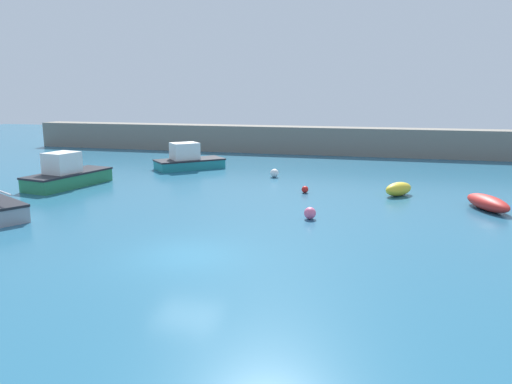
# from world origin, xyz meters

# --- Properties ---
(ground_plane) EXTENTS (120.00, 120.00, 0.20)m
(ground_plane) POSITION_xyz_m (0.00, 0.00, -0.10)
(ground_plane) COLOR #235B7A
(harbor_breakwater) EXTENTS (58.36, 2.47, 2.58)m
(harbor_breakwater) POSITION_xyz_m (0.00, 31.44, 1.29)
(harbor_breakwater) COLOR slate
(harbor_breakwater) RESTS_ON ground_plane
(motorboat_with_cabin) EXTENTS (5.34, 5.22, 2.06)m
(motorboat_with_cabin) POSITION_xyz_m (-7.85, 19.42, 0.71)
(motorboat_with_cabin) COLOR teal
(motorboat_with_cabin) RESTS_ON ground_plane
(rowboat_blue_near) EXTENTS (2.34, 3.44, 0.75)m
(rowboat_blue_near) POSITION_xyz_m (12.25, 10.67, 0.38)
(rowboat_blue_near) COLOR red
(rowboat_blue_near) RESTS_ON ground_plane
(motorboat_grey_hull) EXTENTS (3.29, 6.11, 2.23)m
(motorboat_grey_hull) POSITION_xyz_m (-12.56, 10.70, 0.75)
(motorboat_grey_hull) COLOR #287A4C
(motorboat_grey_hull) RESTS_ON ground_plane
(fishing_dinghy_green) EXTENTS (1.97, 2.10, 0.79)m
(fishing_dinghy_green) POSITION_xyz_m (7.87, 13.15, 0.40)
(fishing_dinghy_green) COLOR yellow
(fishing_dinghy_green) RESTS_ON ground_plane
(mooring_buoy_white) EXTENTS (0.60, 0.60, 0.60)m
(mooring_buoy_white) POSITION_xyz_m (-0.50, 17.41, 0.30)
(mooring_buoy_white) COLOR white
(mooring_buoy_white) RESTS_ON ground_plane
(mooring_buoy_pink) EXTENTS (0.57, 0.57, 0.57)m
(mooring_buoy_pink) POSITION_xyz_m (3.68, 6.52, 0.29)
(mooring_buoy_pink) COLOR #EA668C
(mooring_buoy_pink) RESTS_ON ground_plane
(mooring_buoy_red) EXTENTS (0.41, 0.41, 0.41)m
(mooring_buoy_red) POSITION_xyz_m (2.46, 12.59, 0.21)
(mooring_buoy_red) COLOR red
(mooring_buoy_red) RESTS_ON ground_plane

